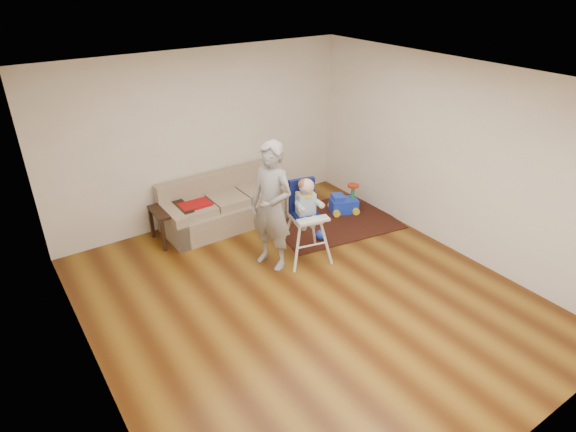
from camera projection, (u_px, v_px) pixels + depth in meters
ground at (306, 297)px, 6.12m from camera, size 5.50×5.50×0.00m
room_envelope at (282, 146)px, 5.63m from camera, size 5.04×5.52×2.72m
sofa at (227, 202)px, 7.67m from camera, size 2.04×0.84×0.79m
side_table at (172, 224)px, 7.29m from camera, size 0.54×0.54×0.54m
area_rug at (332, 220)px, 7.93m from camera, size 2.17×1.76×0.02m
ride_on_toy at (344, 199)px, 8.08m from camera, size 0.54×0.46×0.49m
toy_ball at (321, 235)px, 7.34m from camera, size 0.16×0.16×0.16m
high_chair at (306, 221)px, 6.67m from camera, size 0.69×0.69×1.24m
adult at (271, 207)px, 6.39m from camera, size 0.62×0.76×1.80m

